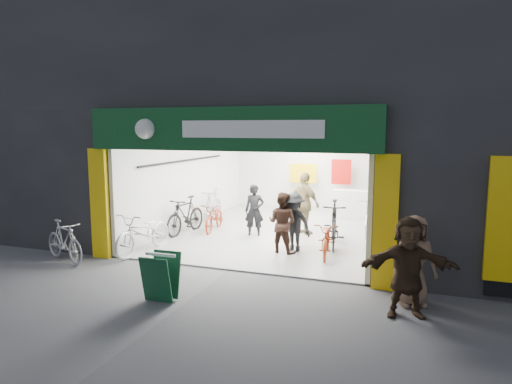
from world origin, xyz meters
The scene contains 17 objects.
ground centered at (0.00, 0.00, 0.00)m, with size 60.00×60.00×0.00m, color #56565B.
building centered at (0.91, 4.99, 4.31)m, with size 17.00×10.27×8.00m.
bike_left_front centered at (-2.50, 0.60, 0.52)m, with size 0.69×1.99×1.04m, color silver.
bike_left_midfront centered at (-2.50, 2.74, 0.55)m, with size 0.52×1.83×1.10m, color black.
bike_left_midback centered at (-1.86, 3.35, 0.43)m, with size 0.57×1.63×0.85m, color maroon.
bike_left_back centered at (-2.50, 4.62, 0.55)m, with size 0.51×1.82×1.09m, color #A6A7AB.
bike_right_front centered at (1.80, 2.80, 0.60)m, with size 0.56×1.99×1.20m, color black.
bike_right_mid centered at (1.80, 1.85, 0.43)m, with size 0.57×1.64×0.86m, color maroon.
bike_right_back centered at (2.50, 4.36, 0.57)m, with size 0.54×1.90×1.14m, color silver.
parked_bike centered at (-3.84, -0.62, 0.48)m, with size 0.45×1.61×0.97m, color silver.
customer_a centered at (-0.51, 3.13, 0.75)m, with size 0.55×0.36×1.50m, color black.
customer_b centered at (0.71, 1.71, 0.77)m, with size 0.74×0.58×1.53m, color #321E17.
customer_c centered at (0.96, 1.88, 0.75)m, with size 0.97×0.56×1.50m, color black.
customer_d centered at (0.78, 3.78, 0.91)m, with size 1.07×0.44×1.82m, color #8C7B51.
pedestrian_near centered at (3.79, -0.68, 0.80)m, with size 0.78×0.51×1.60m, color #85644D.
pedestrian_far centered at (3.69, -1.22, 0.83)m, with size 1.54×0.49×1.66m, color #362518.
sandwich_board centered at (-0.44, -2.01, 0.47)m, with size 0.58×0.58×0.85m.
Camera 1 is at (3.76, -8.80, 3.08)m, focal length 32.00 mm.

